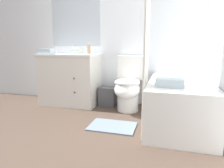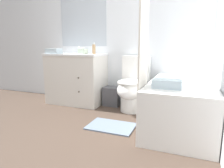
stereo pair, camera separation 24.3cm
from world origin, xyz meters
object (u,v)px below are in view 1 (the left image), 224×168
object	(u,v)px
bath_towel_folded	(170,83)
soap_dispenser	(89,49)
wastebasket	(108,96)
toilet	(129,86)
bathtub	(179,102)
sink_faucet	(74,51)
bath_mat	(112,126)
vanity_cabinet	(71,79)
tissue_box	(77,51)
hand_towel_folded	(47,51)

from	to	relation	value
bath_towel_folded	soap_dispenser	bearing A→B (deg)	146.70
soap_dispenser	wastebasket	bearing A→B (deg)	20.36
toilet	bath_towel_folded	world-z (taller)	toilet
bathtub	wastebasket	xyz separation A→B (m)	(-1.06, 0.49, -0.12)
sink_faucet	toilet	distance (m)	1.12
bathtub	bath_mat	bearing A→B (deg)	-155.60
vanity_cabinet	toilet	world-z (taller)	vanity_cabinet
vanity_cabinet	tissue_box	distance (m)	0.47
vanity_cabinet	sink_faucet	bearing A→B (deg)	90.00
vanity_cabinet	hand_towel_folded	xyz separation A→B (m)	(-0.31, -0.16, 0.44)
bathtub	wastebasket	distance (m)	1.17
sink_faucet	bathtub	distance (m)	1.87
tissue_box	soap_dispenser	distance (m)	0.19
bath_mat	sink_faucet	bearing A→B (deg)	134.60
soap_dispenser	toilet	bearing A→B (deg)	-3.29
sink_faucet	wastebasket	size ratio (longest dim) A/B	0.47
vanity_cabinet	bath_towel_folded	bearing A→B (deg)	-28.04
hand_towel_folded	vanity_cabinet	bearing A→B (deg)	26.99
toilet	bathtub	size ratio (longest dim) A/B	0.58
hand_towel_folded	sink_faucet	bearing A→B (deg)	46.90
toilet	hand_towel_folded	bearing A→B (deg)	-176.22
vanity_cabinet	soap_dispenser	distance (m)	0.60
wastebasket	toilet	bearing A→B (deg)	-20.09
sink_faucet	toilet	world-z (taller)	sink_faucet
tissue_box	bath_towel_folded	bearing A→B (deg)	-29.18
wastebasket	hand_towel_folded	bearing A→B (deg)	-166.62
toilet	hand_towel_folded	xyz separation A→B (m)	(-1.29, -0.09, 0.49)
wastebasket	bath_towel_folded	xyz separation A→B (m)	(0.94, -0.89, 0.43)
wastebasket	bath_mat	xyz separation A→B (m)	(0.31, -0.83, -0.14)
wastebasket	tissue_box	xyz separation A→B (m)	(-0.45, -0.11, 0.71)
vanity_cabinet	hand_towel_folded	bearing A→B (deg)	-153.01
soap_dispenser	hand_towel_folded	xyz separation A→B (m)	(-0.66, -0.12, -0.04)
bathtub	bath_mat	xyz separation A→B (m)	(-0.75, -0.34, -0.26)
bathtub	hand_towel_folded	world-z (taller)	hand_towel_folded
sink_faucet	hand_towel_folded	distance (m)	0.45
vanity_cabinet	bathtub	size ratio (longest dim) A/B	0.67
wastebasket	bath_towel_folded	distance (m)	1.36
toilet	hand_towel_folded	world-z (taller)	hand_towel_folded
bathtub	tissue_box	distance (m)	1.67
vanity_cabinet	hand_towel_folded	distance (m)	0.56
sink_faucet	bathtub	world-z (taller)	sink_faucet
bathtub	tissue_box	world-z (taller)	tissue_box
soap_dispenser	bath_mat	xyz separation A→B (m)	(0.58, -0.73, -0.89)
bath_towel_folded	toilet	bearing A→B (deg)	127.14
bath_towel_folded	wastebasket	bearing A→B (deg)	136.58
sink_faucet	soap_dispenser	world-z (taller)	soap_dispenser
hand_towel_folded	soap_dispenser	bearing A→B (deg)	10.45
bathtub	bath_towel_folded	distance (m)	0.52
bath_towel_folded	tissue_box	bearing A→B (deg)	150.82
wastebasket	tissue_box	distance (m)	0.85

